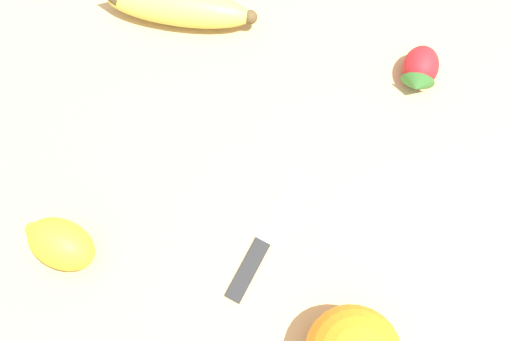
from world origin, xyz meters
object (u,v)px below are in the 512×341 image
object	(u,v)px
banana	(177,7)
lemon	(61,244)
strawberry	(420,70)
paring_knife	(265,238)

from	to	relation	value
banana	lemon	xyz separation A→B (m)	(-0.27, -0.10, 0.00)
strawberry	paring_knife	xyz separation A→B (m)	(-0.25, 0.01, -0.02)
banana	paring_knife	distance (m)	0.28
lemon	strawberry	bearing A→B (deg)	-21.97
strawberry	paring_knife	bearing A→B (deg)	-26.95
lemon	paring_knife	bearing A→B (deg)	-46.56
banana	lemon	size ratio (longest dim) A/B	2.09
paring_knife	strawberry	bearing A→B (deg)	75.07
strawberry	lemon	distance (m)	0.41
strawberry	lemon	xyz separation A→B (m)	(-0.38, 0.16, 0.00)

